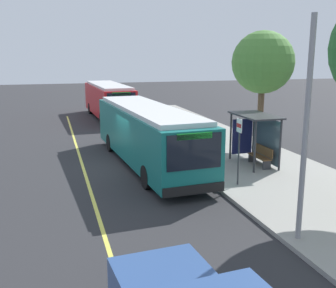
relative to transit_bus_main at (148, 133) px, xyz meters
name	(u,v)px	position (x,y,z in m)	size (l,w,h in m)	color
ground_plane	(129,167)	(0.12, -1.01, -1.62)	(120.00, 120.00, 0.00)	#2B2B2D
sidewalk_curb	(239,157)	(0.12, 4.99, -1.54)	(44.00, 6.40, 0.15)	gray
lane_stripe_center	(84,170)	(0.12, -3.21, -1.61)	(36.00, 0.14, 0.01)	#E0D64C
transit_bus_main	(148,133)	(0.00, 0.00, 0.00)	(11.79, 3.36, 2.95)	#146B66
transit_bus_second	(109,100)	(-15.81, 0.28, 0.00)	(10.55, 3.08, 2.95)	red
bus_shelter	(256,128)	(1.73, 5.05, 0.30)	(2.90, 1.60, 2.48)	#333338
waiting_bench	(261,156)	(2.23, 5.13, -0.98)	(1.60, 0.48, 0.95)	brown
route_sign_post	(239,142)	(4.63, 2.73, 0.34)	(0.44, 0.08, 2.80)	#333338
street_tree_near_shelter	(263,63)	(-1.92, 7.29, 3.36)	(3.58, 3.58, 6.65)	brown
utility_pole	(306,132)	(9.73, 2.25, 1.73)	(0.16, 0.16, 6.40)	gray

